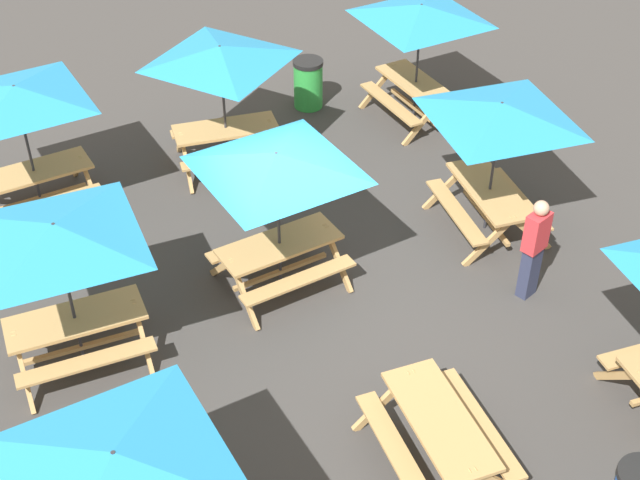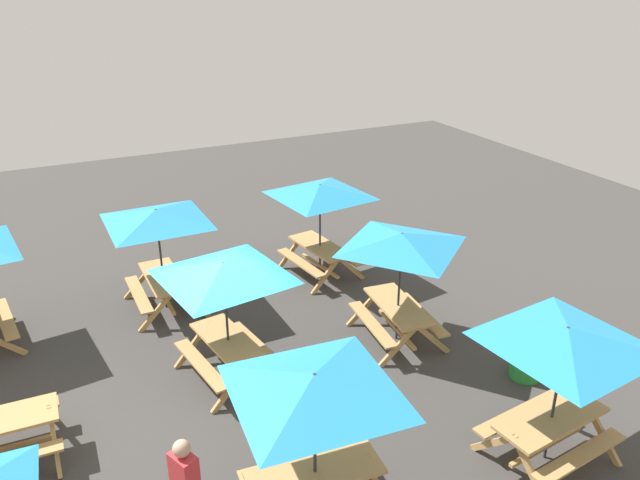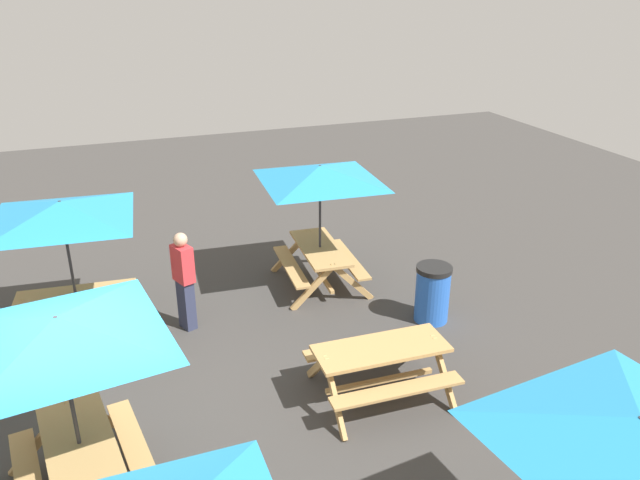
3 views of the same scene
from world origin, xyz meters
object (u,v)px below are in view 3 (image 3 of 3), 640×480
(picnic_table_3, at_px, (633,450))
(person_standing, at_px, (184,279))
(picnic_table_1, at_px, (320,183))
(picnic_table_7, at_px, (381,360))
(picnic_table_8, at_px, (60,344))
(picnic_table_6, at_px, (63,221))
(trash_bin_blue, at_px, (432,293))

(picnic_table_3, relative_size, person_standing, 1.68)
(picnic_table_1, bearing_deg, picnic_table_7, -2.55)
(picnic_table_1, bearing_deg, picnic_table_8, -42.88)
(picnic_table_1, distance_m, picnic_table_7, 3.69)
(picnic_table_3, xyz_separation_m, picnic_table_6, (-6.63, -4.15, 0.00))
(picnic_table_3, relative_size, picnic_table_7, 1.53)
(picnic_table_7, xyz_separation_m, picnic_table_8, (0.57, -3.80, 1.43))
(picnic_table_3, bearing_deg, picnic_table_1, 172.74)
(picnic_table_3, height_order, picnic_table_6, same)
(picnic_table_1, bearing_deg, person_standing, -71.18)
(person_standing, bearing_deg, picnic_table_8, -48.16)
(picnic_table_8, bearing_deg, picnic_table_3, 44.63)
(picnic_table_7, height_order, person_standing, person_standing)
(picnic_table_3, height_order, trash_bin_blue, picnic_table_3)
(picnic_table_1, distance_m, picnic_table_6, 4.21)
(picnic_table_1, distance_m, picnic_table_8, 5.74)
(picnic_table_1, xyz_separation_m, picnic_table_3, (7.04, -0.04, 0.00))
(picnic_table_6, relative_size, trash_bin_blue, 2.88)
(picnic_table_8, height_order, trash_bin_blue, picnic_table_8)
(picnic_table_6, bearing_deg, picnic_table_7, -33.04)
(picnic_table_7, distance_m, picnic_table_8, 4.10)
(trash_bin_blue, distance_m, person_standing, 4.04)
(picnic_table_1, relative_size, trash_bin_blue, 2.88)
(picnic_table_8, xyz_separation_m, person_standing, (-3.26, 1.62, -1.10))
(picnic_table_1, xyz_separation_m, picnic_table_7, (3.38, -0.37, -1.43))
(picnic_table_1, height_order, picnic_table_7, picnic_table_1)
(picnic_table_6, height_order, person_standing, picnic_table_6)
(picnic_table_7, bearing_deg, person_standing, 130.74)
(picnic_table_1, xyz_separation_m, picnic_table_6, (0.41, -4.19, 0.00))
(picnic_table_3, xyz_separation_m, picnic_table_7, (-3.66, -0.34, -1.43))
(picnic_table_1, xyz_separation_m, person_standing, (0.69, -2.55, -1.10))
(picnic_table_7, bearing_deg, picnic_table_3, -83.03)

